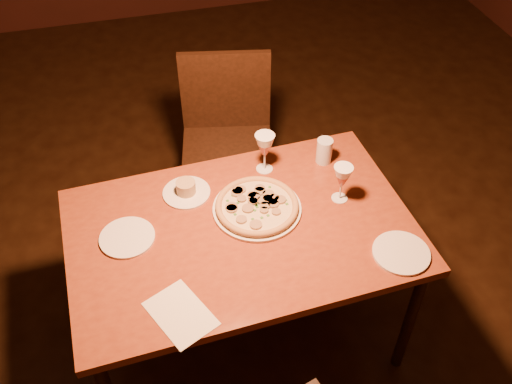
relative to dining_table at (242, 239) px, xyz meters
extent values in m
cube|color=brown|center=(0.00, 0.00, 0.04)|extent=(1.34, 0.90, 0.04)
cylinder|color=black|center=(-0.61, 0.34, -0.31)|extent=(0.05, 0.05, 0.66)
cylinder|color=black|center=(0.61, -0.34, -0.31)|extent=(0.05, 0.05, 0.66)
cylinder|color=black|center=(0.58, 0.39, -0.31)|extent=(0.05, 0.05, 0.66)
cube|color=black|center=(0.10, 0.70, -0.16)|extent=(0.53, 0.53, 0.04)
cube|color=black|center=(0.14, 0.90, 0.07)|extent=(0.44, 0.12, 0.42)
cylinder|color=black|center=(-0.11, 0.56, -0.41)|extent=(0.04, 0.04, 0.45)
cylinder|color=black|center=(-0.04, 0.92, -0.41)|extent=(0.04, 0.04, 0.45)
cylinder|color=black|center=(0.24, 0.49, -0.41)|extent=(0.04, 0.04, 0.45)
cylinder|color=black|center=(0.31, 0.84, -0.41)|extent=(0.04, 0.04, 0.45)
cylinder|color=white|center=(0.08, 0.08, 0.07)|extent=(0.35, 0.35, 0.01)
cylinder|color=#CEBA8E|center=(0.08, 0.08, 0.08)|extent=(0.32, 0.32, 0.01)
torus|color=tan|center=(0.08, 0.08, 0.09)|extent=(0.33, 0.33, 0.03)
cylinder|color=white|center=(-0.17, 0.24, 0.07)|extent=(0.19, 0.19, 0.01)
cylinder|color=tan|center=(-0.17, 0.24, 0.10)|extent=(0.08, 0.08, 0.05)
cylinder|color=silver|center=(0.43, 0.29, 0.12)|extent=(0.07, 0.07, 0.11)
cylinder|color=white|center=(-0.42, 0.06, 0.07)|extent=(0.21, 0.21, 0.01)
cylinder|color=white|center=(0.53, -0.27, 0.07)|extent=(0.21, 0.21, 0.01)
cube|color=white|center=(-0.29, -0.32, 0.06)|extent=(0.24, 0.28, 0.00)
camera|label=1|loc=(-0.32, -1.43, 1.67)|focal=40.00mm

